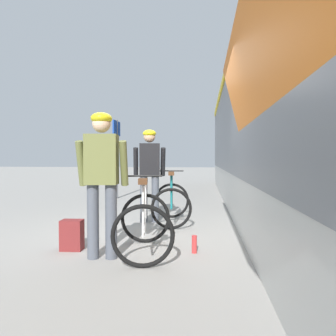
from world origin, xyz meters
TOP-DOWN VIEW (x-y plane):
  - ground_plane at (0.00, 0.00)m, footprint 80.00×80.00m
  - cyclist_near_in_dark at (-0.29, 0.86)m, footprint 0.65×0.39m
  - cyclist_far_in_olive at (-0.49, -1.30)m, footprint 0.64×0.36m
  - bicycle_near_teal at (0.13, 0.82)m, footprint 0.81×1.13m
  - bicycle_far_white at (-0.01, -1.07)m, footprint 0.87×1.17m
  - backpack_on_platform at (-1.00, -1.02)m, footprint 0.29×0.20m
  - water_bottle_near_the_bikes at (0.62, -0.96)m, footprint 0.07×0.07m
  - platform_sign_post at (-1.92, 4.22)m, footprint 0.08×0.70m

SIDE VIEW (x-z plane):
  - ground_plane at x=0.00m, z-range 0.00..0.00m
  - water_bottle_near_the_bikes at x=0.62m, z-range 0.00..0.22m
  - backpack_on_platform at x=-1.00m, z-range 0.00..0.40m
  - bicycle_near_teal at x=0.13m, z-range -0.09..0.89m
  - bicycle_far_white at x=-0.01m, z-range -0.09..0.89m
  - cyclist_near_in_dark at x=-0.29m, z-range 0.17..1.94m
  - cyclist_far_in_olive at x=-0.49m, z-range 0.17..1.94m
  - platform_sign_post at x=-1.92m, z-range 0.42..2.82m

